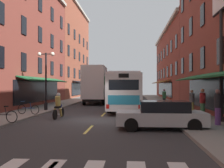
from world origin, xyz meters
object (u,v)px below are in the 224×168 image
Objects in this scene: billboard_sign at (221,13)px; pedestrian_far at (164,98)px; pedestrian_mid at (192,101)px; bicycle_near at (3,116)px; box_truck at (96,85)px; bicycle_mid at (28,109)px; sedan_mid at (104,95)px; motorcycle_rider at (58,107)px; street_lamp_twin at (46,78)px; transit_bus at (125,91)px; pedestrian_near at (203,102)px; sedan_near at (161,115)px; pedestrian_rear at (218,107)px.

billboard_sign is 4.75× the size of pedestrian_far.
billboard_sign is at bearing 33.32° from pedestrian_mid.
box_truck is at bearing 80.82° from bicycle_near.
billboard_sign is 13.67m from bicycle_mid.
sedan_mid is 2.12× the size of motorcycle_rider.
street_lamp_twin reaches higher than box_truck.
transit_bus is 7.02× the size of bicycle_mid.
pedestrian_near is 12.22m from street_lamp_twin.
box_truck is 12.82m from bicycle_mid.
pedestrian_near is 1.06× the size of pedestrian_mid.
sedan_mid is 2.62× the size of pedestrian_far.
billboard_sign is 4.47× the size of pedestrian_near.
pedestrian_near is (11.40, 3.67, 0.58)m from bicycle_near.
pedestrian_mid reaches higher than sedan_mid.
sedan_near is at bearing -71.72° from box_truck.
billboard_sign is at bearing -142.59° from pedestrian_far.
transit_bus is 8.34m from pedestrian_near.
pedestrian_near is at bearing -142.50° from pedestrian_far.
box_truck is (-3.58, 6.29, 0.51)m from transit_bus.
sedan_near is 5.27m from pedestrian_near.
billboard_sign is 1.08× the size of box_truck.
box_truck is 4.38× the size of bicycle_mid.
pedestrian_near is at bearing 3.11° from motorcycle_rider.
sedan_mid is at bearing 52.25° from pedestrian_far.
motorcycle_rider reaches higher than bicycle_near.
transit_bus is at bearing -60.36° from box_truck.
billboard_sign is 4.72× the size of bicycle_mid.
street_lamp_twin is (0.17, 3.15, 2.27)m from bicycle_mid.
pedestrian_rear is (11.19, 0.11, 0.57)m from bicycle_near.
box_truck is 1.74× the size of sedan_near.
transit_bus reaches higher than bicycle_mid.
pedestrian_far reaches higher than sedan_near.
pedestrian_near reaches higher than pedestrian_far.
pedestrian_near is at bearing 17.85° from bicycle_near.
transit_bus is at bearing 24.48° from street_lamp_twin.
billboard_sign reaches higher than transit_bus.
box_truck is at bearing 119.64° from transit_bus.
box_truck is at bearing -90.20° from sedan_mid.
sedan_near is 2.48× the size of bicycle_near.
sedan_mid is at bearing 110.95° from billboard_sign.
pedestrian_rear is at bearing 23.89° from pedestrian_mid.
billboard_sign is 11.29m from transit_bus.
pedestrian_mid is at bearing 14.27° from motorcycle_rider.
pedestrian_near is 1.81m from pedestrian_mid.
sedan_near is 11.74m from street_lamp_twin.
bicycle_mid is 12.28m from pedestrian_far.
bicycle_near is (-11.84, -1.50, -5.70)m from billboard_sign.
box_truck reaches higher than sedan_mid.
box_truck is at bearing -174.71° from pedestrian_rear.
pedestrian_near is (3.09, 4.25, 0.39)m from sedan_near.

